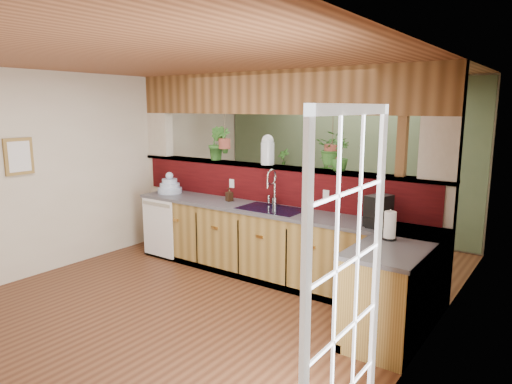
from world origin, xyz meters
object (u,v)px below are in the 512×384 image
Objects in this scene: paper_towel at (390,226)px; shelving_console at (301,202)px; dish_stack at (170,186)px; glass_jar at (268,150)px; soap_dispenser at (229,194)px; faucet at (272,186)px; coffee_maker at (378,212)px.

shelving_console is at bearing 132.66° from paper_towel.
glass_jar is (1.49, 0.36, 0.59)m from dish_stack.
soap_dispenser is at bearing 2.60° from dish_stack.
shelving_console is (-2.52, 2.73, -0.53)m from paper_towel.
dish_stack reaches higher than shelving_console.
faucet reaches higher than paper_towel.
shelving_console is at bearing 67.52° from dish_stack.
soap_dispenser is 0.79m from glass_jar.
glass_jar is at bearing 157.03° from paper_towel.
dish_stack is at bearing -127.97° from shelving_console.
soap_dispenser is at bearing -143.19° from glass_jar.
shelving_console is (-0.55, 1.90, -1.09)m from glass_jar.
paper_towel is at bearing -12.51° from soap_dispenser.
paper_towel is (0.27, -0.41, -0.02)m from coffee_maker.
glass_jar is at bearing 135.80° from faucet.
dish_stack is at bearing -164.00° from coffee_maker.
coffee_maker is 0.49m from paper_towel.
dish_stack is (-1.71, -0.13, -0.16)m from faucet.
paper_towel is 0.21× the size of shelving_console.
glass_jar is at bearing 36.81° from soap_dispenser.
paper_towel is (3.45, -0.48, 0.04)m from dish_stack.
soap_dispenser is (1.08, 0.05, -0.01)m from dish_stack.
faucet is 0.54m from glass_jar.
faucet reaches higher than soap_dispenser.
soap_dispenser is at bearing -101.75° from shelving_console.
faucet is at bearing 4.49° from dish_stack.
dish_stack is 1.22× the size of paper_towel.
soap_dispenser is 0.13× the size of shelving_console.
paper_towel reaches higher than soap_dispenser.
coffee_maker is at bearing -1.27° from dish_stack.
glass_jar is 0.29× the size of shelving_console.
coffee_maker reaches higher than soap_dispenser.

